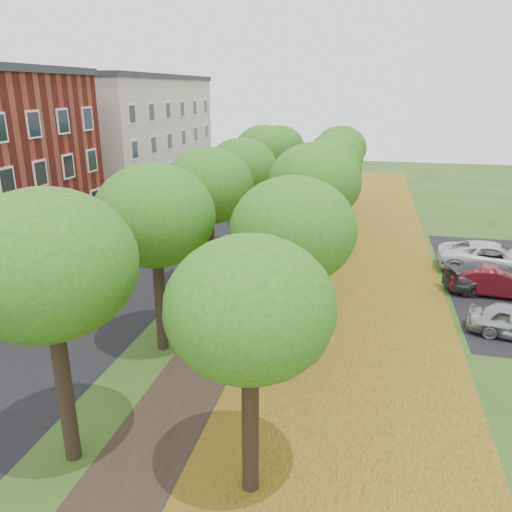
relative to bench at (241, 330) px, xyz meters
The scene contains 11 objects.
ground 7.21m from the bench, 93.98° to the right, with size 120.00×120.00×0.00m, color #2D4C19.
street_asphalt 11.19m from the bench, 135.66° to the left, with size 8.00×70.00×0.01m, color black.
footpath 7.85m from the bench, 93.66° to the left, with size 3.20×70.00×0.01m, color black.
leaf_verge 9.03m from the bench, 60.07° to the left, with size 7.50×70.00×0.01m, color olive.
tree_row_west 9.43m from the bench, 109.05° to the left, with size 3.95×33.95×6.69m.
tree_row_east 9.28m from the bench, 74.96° to the left, with size 3.95×33.95×6.69m.
building_cream 31.55m from the bench, 124.13° to the left, with size 10.30×20.30×10.40m.
bench is the anchor object (origin of this frame).
car_red 12.60m from the bench, 33.55° to the left, with size 1.41×4.05×1.33m, color maroon.
car_grey 12.94m from the bench, 35.74° to the left, with size 1.86×4.58×1.33m, color #35353A.
car_white 15.16m from the bench, 43.04° to the left, with size 2.54×5.52×1.53m, color silver.
Camera 1 is at (4.88, -9.47, 9.22)m, focal length 35.00 mm.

